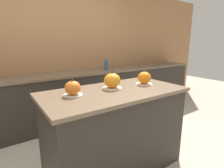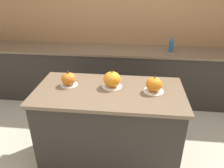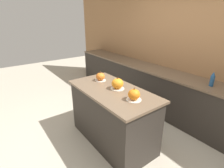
% 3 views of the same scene
% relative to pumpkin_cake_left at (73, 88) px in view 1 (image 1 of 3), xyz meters
% --- Properties ---
extents(ground_plane, '(12.00, 12.00, 0.00)m').
position_rel_pumpkin_cake_left_xyz_m(ground_plane, '(0.43, -0.07, -0.99)').
color(ground_plane, '#BCB29E').
extents(wall_back, '(8.00, 0.06, 2.50)m').
position_rel_pumpkin_cake_left_xyz_m(wall_back, '(0.43, 1.69, 0.26)').
color(wall_back, '#9E7047').
rests_on(wall_back, ground_plane).
extents(kitchen_island, '(1.50, 0.76, 0.92)m').
position_rel_pumpkin_cake_left_xyz_m(kitchen_island, '(0.43, -0.07, -0.53)').
color(kitchen_island, '#2D2823').
rests_on(kitchen_island, ground_plane).
extents(back_counter, '(6.00, 0.60, 0.89)m').
position_rel_pumpkin_cake_left_xyz_m(back_counter, '(0.43, 1.36, -0.54)').
color(back_counter, '#2D2823').
rests_on(back_counter, ground_plane).
extents(pumpkin_cake_left, '(0.18, 0.18, 0.18)m').
position_rel_pumpkin_cake_left_xyz_m(pumpkin_cake_left, '(0.00, 0.00, 0.00)').
color(pumpkin_cake_left, silver).
rests_on(pumpkin_cake_left, kitchen_island).
extents(pumpkin_cake_center, '(0.21, 0.21, 0.21)m').
position_rel_pumpkin_cake_left_xyz_m(pumpkin_cake_center, '(0.45, 0.01, 0.01)').
color(pumpkin_cake_center, silver).
rests_on(pumpkin_cake_center, kitchen_island).
extents(pumpkin_cake_right, '(0.20, 0.20, 0.19)m').
position_rel_pumpkin_cake_left_xyz_m(pumpkin_cake_right, '(0.87, -0.05, 0.00)').
color(pumpkin_cake_right, silver).
rests_on(pumpkin_cake_right, kitchen_island).
extents(bottle_tall, '(0.07, 0.07, 0.24)m').
position_rel_pumpkin_cake_left_xyz_m(bottle_tall, '(1.21, 1.33, 0.02)').
color(bottle_tall, '#235184').
rests_on(bottle_tall, back_counter).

